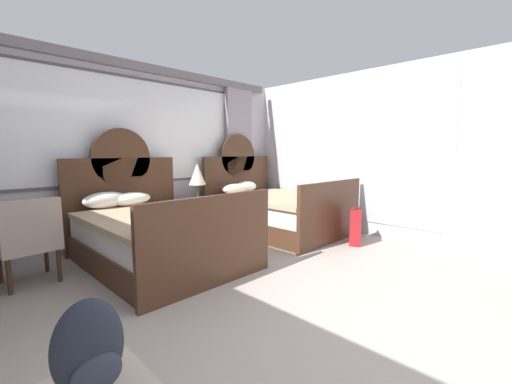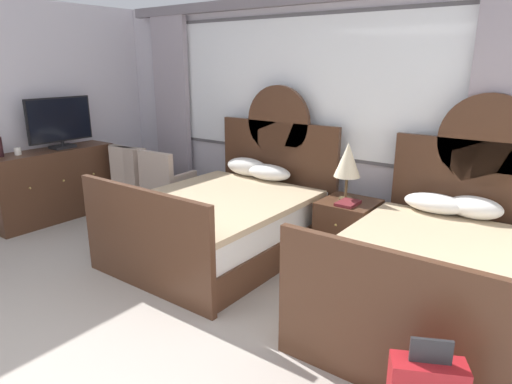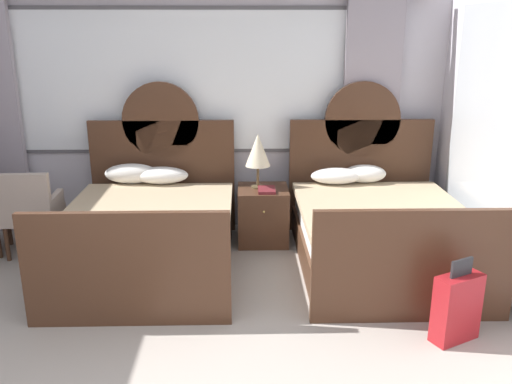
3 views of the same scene
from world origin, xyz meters
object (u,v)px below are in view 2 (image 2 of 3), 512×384
(tv_flatscreen, at_px, (60,123))
(armchair_by_window_left, at_px, (165,181))
(nightstand_between_beds, at_px, (348,229))
(table_lamp_on_nightstand, at_px, (348,161))
(book_on_nightstand, at_px, (348,203))
(cup_on_dresser, at_px, (18,151))
(dresser_minibar, at_px, (54,184))
(armchair_by_window_centre, at_px, (135,174))
(armchair_by_window_right, at_px, (136,175))
(bed_near_window, at_px, (225,218))
(bed_near_mirror, at_px, (444,276))

(tv_flatscreen, xyz_separation_m, armchair_by_window_left, (1.16, 0.65, -0.72))
(nightstand_between_beds, relative_size, table_lamp_on_nightstand, 1.03)
(tv_flatscreen, bearing_deg, book_on_nightstand, 13.29)
(cup_on_dresser, bearing_deg, dresser_minibar, 88.51)
(armchair_by_window_left, distance_m, armchair_by_window_centre, 0.60)
(armchair_by_window_centre, distance_m, armchair_by_window_right, 0.02)
(bed_near_window, bearing_deg, book_on_nightstand, 24.13)
(armchair_by_window_left, bearing_deg, armchair_by_window_centre, 180.00)
(armchair_by_window_left, bearing_deg, bed_near_mirror, -5.32)
(book_on_nightstand, height_order, armchair_by_window_left, armchair_by_window_left)
(nightstand_between_beds, xyz_separation_m, armchair_by_window_left, (-2.39, -0.30, 0.20))
(bed_near_mirror, xyz_separation_m, cup_on_dresser, (-4.70, -0.88, 0.58))
(tv_flatscreen, relative_size, cup_on_dresser, 7.81)
(table_lamp_on_nightstand, relative_size, book_on_nightstand, 2.28)
(cup_on_dresser, bearing_deg, armchair_by_window_centre, 63.44)
(tv_flatscreen, bearing_deg, bed_near_mirror, 4.00)
(dresser_minibar, bearing_deg, tv_flatscreen, 81.40)
(tv_flatscreen, bearing_deg, dresser_minibar, -98.60)
(bed_near_window, bearing_deg, dresser_minibar, -168.51)
(table_lamp_on_nightstand, height_order, armchair_by_window_centre, table_lamp_on_nightstand)
(bed_near_window, xyz_separation_m, tv_flatscreen, (-2.43, -0.33, 0.86))
(book_on_nightstand, bearing_deg, cup_on_dresser, -158.85)
(bed_near_window, distance_m, book_on_nightstand, 1.29)
(dresser_minibar, distance_m, armchair_by_window_centre, 1.02)
(dresser_minibar, bearing_deg, armchair_by_window_centre, 54.18)
(table_lamp_on_nightstand, bearing_deg, armchair_by_window_left, -171.99)
(cup_on_dresser, xyz_separation_m, armchair_by_window_right, (0.63, 1.21, -0.44))
(dresser_minibar, bearing_deg, bed_near_window, 11.49)
(bed_near_window, height_order, dresser_minibar, bed_near_window)
(nightstand_between_beds, height_order, table_lamp_on_nightstand, table_lamp_on_nightstand)
(bed_near_window, bearing_deg, armchair_by_window_right, 170.00)
(bed_near_mirror, height_order, book_on_nightstand, bed_near_mirror)
(bed_near_window, relative_size, cup_on_dresser, 19.55)
(armchair_by_window_right, bearing_deg, table_lamp_on_nightstand, 6.40)
(bed_near_mirror, height_order, dresser_minibar, bed_near_mirror)
(bed_near_mirror, bearing_deg, table_lamp_on_nightstand, 150.69)
(cup_on_dresser, relative_size, armchair_by_window_right, 0.12)
(book_on_nightstand, relative_size, tv_flatscreen, 0.31)
(tv_flatscreen, relative_size, armchair_by_window_centre, 0.94)
(dresser_minibar, relative_size, cup_on_dresser, 14.24)
(tv_flatscreen, bearing_deg, armchair_by_window_right, 47.90)
(table_lamp_on_nightstand, xyz_separation_m, armchair_by_window_right, (-2.91, -0.33, -0.51))
(bed_near_window, relative_size, dresser_minibar, 1.37)
(nightstand_between_beds, distance_m, cup_on_dresser, 3.95)
(armchair_by_window_centre, relative_size, armchair_by_window_right, 1.00)
(table_lamp_on_nightstand, distance_m, armchair_by_window_centre, 2.99)
(table_lamp_on_nightstand, distance_m, armchair_by_window_left, 2.41)
(bed_near_window, bearing_deg, table_lamp_on_nightstand, 31.41)
(tv_flatscreen, distance_m, armchair_by_window_left, 1.52)
(nightstand_between_beds, distance_m, armchair_by_window_centre, 3.01)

